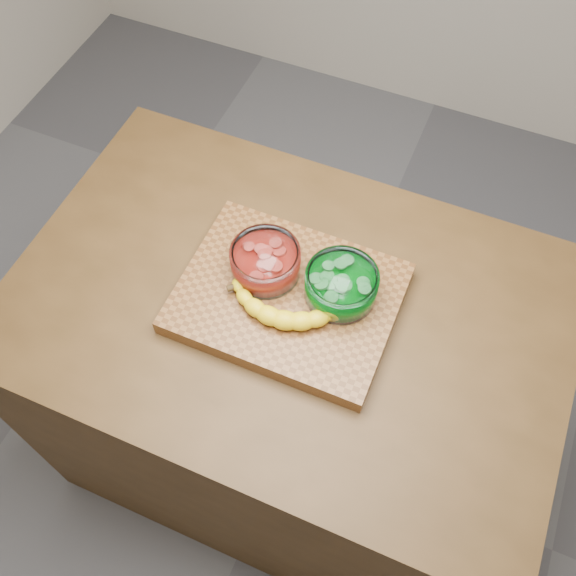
% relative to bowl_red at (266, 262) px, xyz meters
% --- Properties ---
extents(ground, '(3.50, 3.50, 0.00)m').
position_rel_bowl_red_xyz_m(ground, '(0.07, -0.03, -0.97)').
color(ground, '#58585D').
rests_on(ground, ground).
extents(counter, '(1.20, 0.80, 0.90)m').
position_rel_bowl_red_xyz_m(counter, '(0.07, -0.03, -0.52)').
color(counter, '#482F15').
rests_on(counter, ground).
extents(cutting_board, '(0.45, 0.35, 0.04)m').
position_rel_bowl_red_xyz_m(cutting_board, '(0.07, -0.03, -0.05)').
color(cutting_board, brown).
rests_on(cutting_board, counter).
extents(bowl_red, '(0.15, 0.15, 0.07)m').
position_rel_bowl_red_xyz_m(bowl_red, '(0.00, 0.00, 0.00)').
color(bowl_red, white).
rests_on(bowl_red, cutting_board).
extents(bowl_green, '(0.15, 0.15, 0.07)m').
position_rel_bowl_red_xyz_m(bowl_green, '(0.17, 0.01, 0.00)').
color(bowl_green, white).
rests_on(bowl_green, cutting_board).
extents(banana, '(0.28, 0.15, 0.04)m').
position_rel_bowl_red_xyz_m(banana, '(0.08, -0.06, -0.01)').
color(banana, yellow).
rests_on(banana, cutting_board).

